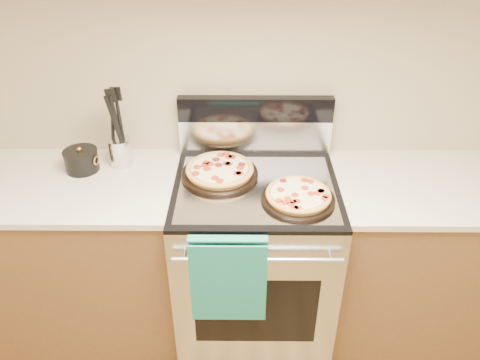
{
  "coord_description": "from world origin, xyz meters",
  "views": [
    {
      "loc": [
        -0.06,
        -0.15,
        2.1
      ],
      "look_at": [
        -0.07,
        1.55,
        1.01
      ],
      "focal_mm": 35.0,
      "sensor_mm": 36.0,
      "label": 1
    }
  ],
  "objects_px": {
    "pepperoni_pizza_back": "(220,171)",
    "saucepan": "(82,161)",
    "range_body": "(254,261)",
    "utensil_crock": "(120,152)",
    "pepperoni_pizza_front": "(298,196)"
  },
  "relations": [
    {
      "from": "pepperoni_pizza_back",
      "to": "range_body",
      "type": "bearing_deg",
      "value": -22.42
    },
    {
      "from": "range_body",
      "to": "saucepan",
      "type": "height_order",
      "value": "saucepan"
    },
    {
      "from": "saucepan",
      "to": "utensil_crock",
      "type": "bearing_deg",
      "value": 17.04
    },
    {
      "from": "utensil_crock",
      "to": "pepperoni_pizza_back",
      "type": "bearing_deg",
      "value": -14.56
    },
    {
      "from": "range_body",
      "to": "utensil_crock",
      "type": "bearing_deg",
      "value": 163.36
    },
    {
      "from": "pepperoni_pizza_front",
      "to": "saucepan",
      "type": "height_order",
      "value": "saucepan"
    },
    {
      "from": "pepperoni_pizza_back",
      "to": "utensil_crock",
      "type": "height_order",
      "value": "utensil_crock"
    },
    {
      "from": "pepperoni_pizza_front",
      "to": "range_body",
      "type": "bearing_deg",
      "value": 144.16
    },
    {
      "from": "pepperoni_pizza_back",
      "to": "pepperoni_pizza_front",
      "type": "relative_size",
      "value": 1.12
    },
    {
      "from": "range_body",
      "to": "utensil_crock",
      "type": "relative_size",
      "value": 6.42
    },
    {
      "from": "utensil_crock",
      "to": "saucepan",
      "type": "bearing_deg",
      "value": -162.96
    },
    {
      "from": "range_body",
      "to": "pepperoni_pizza_front",
      "type": "bearing_deg",
      "value": -35.84
    },
    {
      "from": "range_body",
      "to": "pepperoni_pizza_back",
      "type": "xyz_separation_m",
      "value": [
        -0.17,
        0.07,
        0.5
      ]
    },
    {
      "from": "range_body",
      "to": "pepperoni_pizza_front",
      "type": "xyz_separation_m",
      "value": [
        0.18,
        -0.13,
        0.5
      ]
    },
    {
      "from": "pepperoni_pizza_back",
      "to": "saucepan",
      "type": "bearing_deg",
      "value": 173.74
    }
  ]
}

